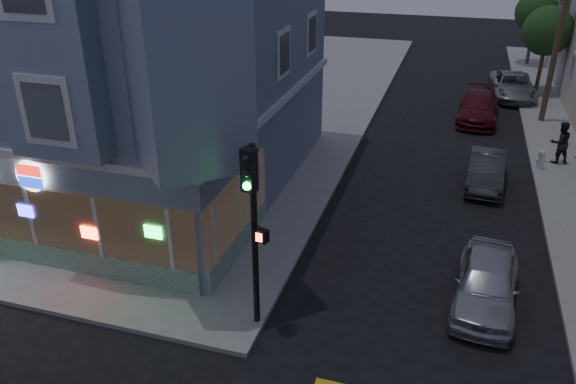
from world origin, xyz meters
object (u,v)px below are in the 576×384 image
at_px(parked_car_d, 513,86).
at_px(traffic_signal, 253,210).
at_px(street_tree_far, 536,12).
at_px(utility_pole, 559,34).
at_px(street_tree_near, 548,31).
at_px(parked_car_a, 486,283).
at_px(parked_car_b, 486,170).
at_px(parked_car_c, 478,107).
at_px(fire_hydrant, 541,159).
at_px(pedestrian_a, 560,142).

distance_m(parked_car_d, traffic_signal, 26.75).
height_order(street_tree_far, parked_car_d, street_tree_far).
relative_size(utility_pole, parked_car_d, 1.67).
relative_size(street_tree_near, parked_car_d, 0.98).
distance_m(parked_car_a, parked_car_b, 8.52).
bearing_deg(parked_car_c, traffic_signal, -103.10).
xyz_separation_m(parked_car_b, traffic_signal, (-6.11, -11.51, 3.04)).
bearing_deg(traffic_signal, parked_car_a, 42.95).
relative_size(traffic_signal, fire_hydrant, 5.98).
bearing_deg(parked_car_b, traffic_signal, -114.90).
distance_m(utility_pole, traffic_signal, 22.74).
bearing_deg(utility_pole, traffic_signal, -113.84).
distance_m(street_tree_far, parked_car_a, 32.12).
xyz_separation_m(street_tree_near, street_tree_far, (0.00, 8.00, 0.00)).
bearing_deg(parked_car_a, parked_car_d, 90.03).
bearing_deg(parked_car_d, parked_car_b, -101.65).
relative_size(parked_car_b, fire_hydrant, 4.66).
height_order(parked_car_d, traffic_signal, traffic_signal).
distance_m(utility_pole, pedestrian_a, 7.13).
xyz_separation_m(street_tree_far, parked_car_c, (-3.60, -14.57, -3.19)).
xyz_separation_m(utility_pole, traffic_signal, (-9.18, -20.78, -1.08)).
bearing_deg(street_tree_near, parked_car_a, -98.00).
height_order(utility_pole, pedestrian_a, utility_pole).
xyz_separation_m(utility_pole, parked_car_c, (-3.40, -0.57, -4.05)).
bearing_deg(parked_car_a, utility_pole, 84.57).
bearing_deg(parked_car_c, pedestrian_a, -54.89).
height_order(parked_car_d, fire_hydrant, parked_car_d).
distance_m(pedestrian_a, parked_car_b, 4.49).
distance_m(street_tree_near, parked_car_d, 3.80).
bearing_deg(parked_car_b, fire_hydrant, 46.14).
bearing_deg(parked_car_c, street_tree_near, 64.15).
height_order(street_tree_near, pedestrian_a, street_tree_near).
bearing_deg(street_tree_far, parked_car_a, -96.01).
height_order(parked_car_b, fire_hydrant, parked_car_b).
distance_m(parked_car_a, fire_hydrant, 11.00).
bearing_deg(parked_car_a, traffic_signal, -149.07).
distance_m(street_tree_far, fire_hydrant, 21.34).
relative_size(parked_car_a, traffic_signal, 0.82).
bearing_deg(parked_car_d, parked_car_c, -116.10).
bearing_deg(traffic_signal, fire_hydrant, 74.89).
bearing_deg(fire_hydrant, pedestrian_a, 50.27).
bearing_deg(parked_car_a, street_tree_near, 86.59).
bearing_deg(fire_hydrant, parked_car_b, -136.95).
xyz_separation_m(pedestrian_a, fire_hydrant, (-0.79, -0.95, -0.50)).
xyz_separation_m(parked_car_a, parked_car_b, (0.08, 8.52, -0.06)).
xyz_separation_m(street_tree_far, traffic_signal, (-9.38, -34.78, -0.22)).
bearing_deg(parked_car_d, parked_car_a, -99.20).
bearing_deg(fire_hydrant, parked_car_c, 112.59).
relative_size(pedestrian_a, parked_car_d, 0.36).
bearing_deg(utility_pole, street_tree_far, 89.18).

